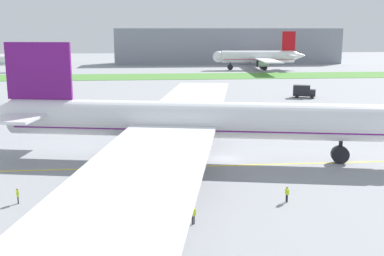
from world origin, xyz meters
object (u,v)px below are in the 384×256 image
(ground_crew_wingwalker_starboard, at_px, (193,214))
(airliner_foreground, at_px, (187,120))
(service_truck_baggage_loader, at_px, (22,104))
(service_truck_fuel_bowser, at_px, (304,91))
(parked_airliner_far_centre, at_px, (259,57))
(ground_crew_marshaller_front, at_px, (18,194))
(ground_crew_wingwalker_port, at_px, (287,193))

(ground_crew_wingwalker_starboard, bearing_deg, airliner_foreground, 86.90)
(service_truck_baggage_loader, bearing_deg, service_truck_fuel_bowser, 12.84)
(service_truck_baggage_loader, distance_m, parked_airliner_far_centre, 127.29)
(ground_crew_marshaller_front, bearing_deg, ground_crew_wingwalker_port, -4.17)
(ground_crew_wingwalker_starboard, xyz_separation_m, service_truck_baggage_loader, (-31.39, 64.40, 0.58))
(airliner_foreground, bearing_deg, ground_crew_marshaller_front, -139.78)
(airliner_foreground, relative_size, parked_airliner_far_centre, 1.56)
(service_truck_baggage_loader, xyz_separation_m, parked_airliner_far_centre, (75.94, 102.08, 4.03))
(service_truck_baggage_loader, relative_size, parked_airliner_far_centre, 0.09)
(airliner_foreground, bearing_deg, service_truck_baggage_loader, 128.01)
(airliner_foreground, xyz_separation_m, ground_crew_wingwalker_starboard, (-1.23, -22.67, -4.35))
(airliner_foreground, relative_size, ground_crew_wingwalker_starboard, 57.41)
(ground_crew_marshaller_front, xyz_separation_m, service_truck_fuel_bowser, (53.92, 72.98, 0.72))
(airliner_foreground, bearing_deg, parked_airliner_far_centre, 73.23)
(airliner_foreground, relative_size, service_truck_baggage_loader, 17.50)
(ground_crew_marshaller_front, bearing_deg, parked_airliner_far_centre, 68.77)
(service_truck_fuel_bowser, distance_m, parked_airliner_far_centre, 87.07)
(ground_crew_marshaller_front, relative_size, service_truck_fuel_bowser, 0.26)
(service_truck_baggage_loader, distance_m, service_truck_fuel_bowser, 69.61)
(ground_crew_wingwalker_port, height_order, parked_airliner_far_centre, parked_airliner_far_centre)
(ground_crew_wingwalker_starboard, relative_size, service_truck_baggage_loader, 0.30)
(airliner_foreground, xyz_separation_m, parked_airliner_far_centre, (43.33, 143.81, 0.26))
(service_truck_fuel_bowser, bearing_deg, ground_crew_wingwalker_starboard, -114.55)
(ground_crew_wingwalker_port, relative_size, service_truck_baggage_loader, 0.29)
(service_truck_fuel_bowser, height_order, parked_airliner_far_centre, parked_airliner_far_centre)
(airliner_foreground, height_order, ground_crew_marshaller_front, airliner_foreground)
(ground_crew_marshaller_front, xyz_separation_m, parked_airliner_far_centre, (61.99, 159.59, 4.66))
(airliner_foreground, height_order, ground_crew_wingwalker_port, airliner_foreground)
(airliner_foreground, relative_size, ground_crew_wingwalker_port, 59.76)
(parked_airliner_far_centre, bearing_deg, service_truck_fuel_bowser, -95.32)
(ground_crew_wingwalker_starboard, xyz_separation_m, service_truck_fuel_bowser, (36.48, 79.87, 0.67))
(ground_crew_wingwalker_port, distance_m, parked_airliner_far_centre, 165.28)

